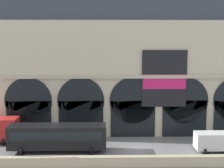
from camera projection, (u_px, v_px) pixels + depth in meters
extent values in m
plane|color=slate|center=(136.00, 149.00, 37.41)|extent=(200.00, 200.00, 0.00)
cube|color=#BCAD8C|center=(141.00, 161.00, 32.36)|extent=(90.00, 0.70, 1.07)
cube|color=beige|center=(132.00, 77.00, 43.89)|extent=(41.92, 5.19, 15.13)
cube|color=#333D4C|center=(132.00, 6.00, 42.89)|extent=(41.92, 4.59, 3.89)
cube|color=black|center=(29.00, 119.00, 41.71)|extent=(5.78, 0.20, 4.84)
cylinder|color=black|center=(28.00, 101.00, 41.38)|extent=(6.08, 0.20, 6.08)
cube|color=black|center=(81.00, 119.00, 41.84)|extent=(5.78, 0.20, 4.84)
cylinder|color=black|center=(81.00, 101.00, 41.51)|extent=(6.08, 0.20, 6.08)
cube|color=black|center=(133.00, 119.00, 41.98)|extent=(5.78, 0.20, 4.84)
cylinder|color=black|center=(133.00, 101.00, 41.65)|extent=(6.08, 0.20, 6.08)
cube|color=black|center=(184.00, 119.00, 42.11)|extent=(5.78, 0.20, 4.84)
cylinder|color=black|center=(185.00, 100.00, 41.78)|extent=(6.08, 0.20, 6.08)
cube|color=black|center=(164.00, 79.00, 41.21)|extent=(5.76, 0.12, 7.31)
cube|color=#DB1E66|center=(164.00, 82.00, 41.19)|extent=(5.53, 0.04, 1.88)
cube|color=#C0B49A|center=(133.00, 77.00, 41.12)|extent=(41.92, 0.50, 0.44)
cylinder|color=black|center=(3.00, 142.00, 38.83)|extent=(0.28, 0.84, 0.84)
cylinder|color=black|center=(9.00, 137.00, 40.88)|extent=(0.28, 0.84, 0.84)
cube|color=black|center=(58.00, 136.00, 36.46)|extent=(11.00, 2.50, 2.60)
cube|color=black|center=(56.00, 137.00, 35.16)|extent=(10.12, 0.04, 1.10)
cylinder|color=black|center=(21.00, 151.00, 35.45)|extent=(0.28, 1.00, 1.00)
cylinder|color=black|center=(26.00, 144.00, 37.68)|extent=(0.28, 1.00, 1.00)
cylinder|color=black|center=(91.00, 150.00, 35.60)|extent=(0.28, 1.00, 1.00)
cylinder|color=black|center=(92.00, 144.00, 37.83)|extent=(0.28, 1.00, 1.00)
cube|color=white|center=(218.00, 141.00, 36.60)|extent=(5.20, 2.00, 1.86)
cylinder|color=black|center=(205.00, 151.00, 35.80)|extent=(0.28, 0.68, 0.68)
cylinder|color=black|center=(200.00, 146.00, 37.58)|extent=(0.28, 0.68, 0.68)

